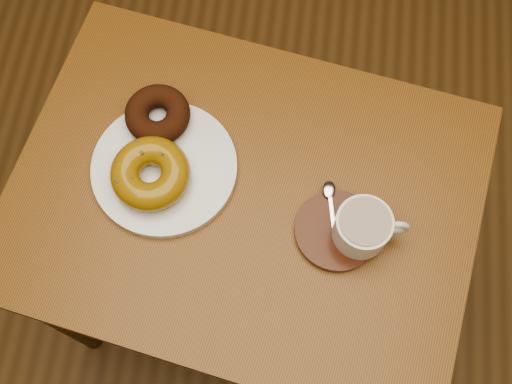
# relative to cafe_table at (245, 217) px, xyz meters

# --- Properties ---
(ground) EXTENTS (6.00, 6.00, 0.00)m
(ground) POSITION_rel_cafe_table_xyz_m (0.07, -0.20, -0.59)
(ground) COLOR brown
(ground) RESTS_ON ground
(cafe_table) EXTENTS (0.83, 0.68, 0.70)m
(cafe_table) POSITION_rel_cafe_table_xyz_m (0.00, 0.00, 0.00)
(cafe_table) COLOR brown
(cafe_table) RESTS_ON ground
(donut_plate) EXTENTS (0.25, 0.25, 0.01)m
(donut_plate) POSITION_rel_cafe_table_xyz_m (-0.13, 0.03, 0.12)
(donut_plate) COLOR silver
(donut_plate) RESTS_ON cafe_table
(donut_cinnamon) EXTENTS (0.12, 0.12, 0.04)m
(donut_cinnamon) POSITION_rel_cafe_table_xyz_m (-0.15, 0.11, 0.15)
(donut_cinnamon) COLOR #34160A
(donut_cinnamon) RESTS_ON donut_plate
(donut_caramel) EXTENTS (0.16, 0.16, 0.05)m
(donut_caramel) POSITION_rel_cafe_table_xyz_m (-0.15, 0.00, 0.15)
(donut_caramel) COLOR #936B10
(donut_caramel) RESTS_ON donut_plate
(saucer) EXTENTS (0.17, 0.17, 0.01)m
(saucer) POSITION_rel_cafe_table_xyz_m (0.15, -0.04, 0.12)
(saucer) COLOR #391607
(saucer) RESTS_ON cafe_table
(coffee_cup) EXTENTS (0.11, 0.09, 0.06)m
(coffee_cup) POSITION_rel_cafe_table_xyz_m (0.19, -0.05, 0.16)
(coffee_cup) COLOR silver
(coffee_cup) RESTS_ON saucer
(teaspoon) EXTENTS (0.03, 0.09, 0.01)m
(teaspoon) POSITION_rel_cafe_table_xyz_m (0.14, 0.01, 0.13)
(teaspoon) COLOR silver
(teaspoon) RESTS_ON saucer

